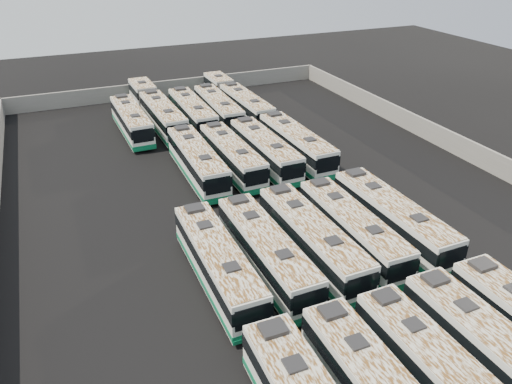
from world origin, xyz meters
name	(u,v)px	position (x,y,z in m)	size (l,w,h in m)	color
ground	(281,211)	(0.00, 0.00, 0.00)	(140.00, 140.00, 0.00)	black
perimeter_wall	(282,200)	(0.00, 0.00, 1.10)	(45.20, 73.20, 2.20)	slate
bus_front_center	(445,381)	(-1.11, -20.74, 1.71)	(2.74, 11.94, 3.35)	silver
bus_front_right	(499,360)	(2.39, -20.81, 1.77)	(2.78, 12.31, 3.46)	silver
bus_midfront_far_left	(218,263)	(-8.18, -7.21, 1.74)	(2.57, 12.08, 3.40)	silver
bus_midfront_left	(266,252)	(-4.68, -7.26, 1.74)	(2.73, 12.14, 3.41)	silver
bus_midfront_center	(312,239)	(-1.10, -7.19, 1.78)	(2.81, 12.39, 3.48)	silver
bus_midfront_right	(352,229)	(2.33, -7.07, 1.73)	(2.66, 12.03, 3.38)	silver
bus_midfront_far_right	(392,218)	(5.94, -7.05, 1.79)	(2.82, 12.48, 3.51)	silver
bus_midback_left	(197,161)	(-4.64, 8.90, 1.78)	(2.70, 12.38, 3.48)	silver
bus_midback_center	(232,156)	(-1.11, 8.94, 1.72)	(2.74, 12.00, 3.37)	silver
bus_midback_right	(265,150)	(2.36, 8.84, 1.76)	(2.76, 12.25, 3.44)	silver
bus_midback_far_right	(296,144)	(5.92, 8.98, 1.79)	(2.82, 12.49, 3.51)	silver
bus_back_far_left	(132,121)	(-8.26, 22.76, 1.73)	(2.83, 12.08, 3.39)	silver
bus_back_left	(156,108)	(-4.68, 26.00, 1.78)	(3.08, 19.30, 3.49)	silver
bus_back_center	(192,113)	(-1.07, 22.49, 1.79)	(2.66, 12.42, 3.50)	silver
bus_back_right	(218,109)	(2.30, 22.73, 1.77)	(2.88, 12.37, 3.47)	silver
bus_back_far_right	(236,99)	(5.82, 25.71, 1.72)	(2.86, 18.66, 3.38)	silver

